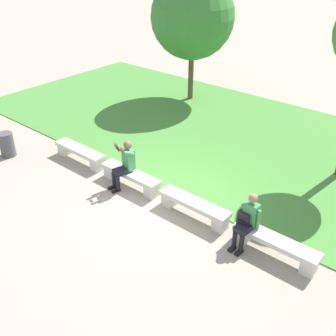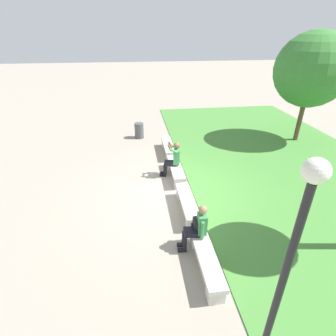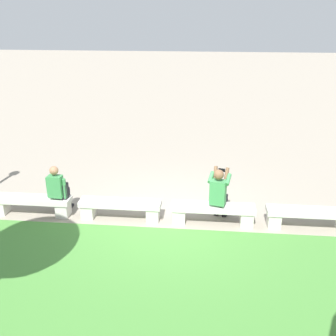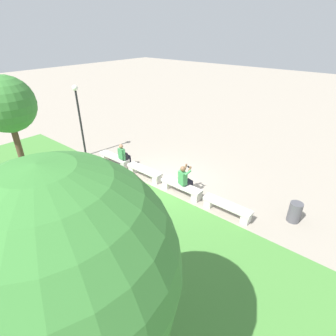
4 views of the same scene
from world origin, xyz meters
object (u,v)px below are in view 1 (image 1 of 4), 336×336
Objects in this scene: bench_near at (131,177)px; person_photographer at (125,162)px; bench_main at (80,153)px; person_distant at (248,219)px; trash_bin at (7,144)px; backpack at (244,219)px; bench_mid at (194,206)px; tree_behind_wall at (193,17)px; bench_far at (275,245)px.

bench_near is 1.42× the size of person_photographer.
person_distant is at bearing -0.67° from bench_main.
trash_bin is at bearing -164.14° from bench_near.
person_photographer is at bearing -2.15° from bench_main.
backpack is at bearing 165.52° from person_distant.
bench_mid is at bearing 10.65° from trash_bin.
person_photographer is 4.18m from trash_bin.
person_photographer is 3.68m from person_distant.
bench_mid is 0.39× the size of tree_behind_wall.
tree_behind_wall is (-7.01, 6.37, 2.95)m from bench_far.
person_distant reaches higher than bench_near.
tree_behind_wall reaches higher than person_distant.
trash_bin reaches higher than bench_mid.
person_distant is 0.10m from backpack.
person_distant is (3.68, 0.01, -0.06)m from person_photographer.
backpack is at bearing -176.70° from bench_far.
bench_mid is at bearing 0.00° from bench_main.
person_photographer reaches higher than bench_far.
bench_far is 1.42× the size of person_photographer.
tree_behind_wall is (-6.27, 6.41, 2.62)m from backpack.
person_photographer is at bearing -179.01° from bench_far.
bench_main is 1.00× the size of bench_near.
bench_main is at bearing 179.33° from person_distant.
backpack is 0.09× the size of tree_behind_wall.
person_photographer reaches higher than backpack.
tree_behind_wall reaches higher than trash_bin.
trash_bin is (-1.34, -7.54, -2.87)m from tree_behind_wall.
person_distant is at bearing -45.37° from tree_behind_wall.
bench_mid is (2.11, 0.00, 0.00)m from bench_near.
person_distant is (1.45, -0.07, 0.37)m from bench_mid.
bench_near is 1.48× the size of person_distant.
bench_main is at bearing 180.00° from bench_far.
bench_main is 1.00× the size of bench_far.
bench_main is 4.22m from bench_mid.
backpack is 9.34m from tree_behind_wall.
person_photographer is 7.42m from tree_behind_wall.
bench_far is 1.48× the size of person_distant.
trash_bin is at bearing -171.55° from backpack.
trash_bin is at bearing -172.00° from bench_far.
person_distant is 7.78m from trash_bin.
backpack is 0.57× the size of trash_bin.
bench_main is at bearing 30.16° from trash_bin.
bench_near is 4.29m from trash_bin.
bench_near is 4.37× the size of backpack.
bench_far is at bearing 8.00° from trash_bin.
bench_far is (2.11, 0.00, 0.00)m from bench_mid.
backpack is at bearing -1.82° from bench_mid.
bench_near is 3.58m from person_distant.
bench_near is at bearing 180.00° from bench_mid.
bench_mid is at bearing 180.00° from bench_far.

